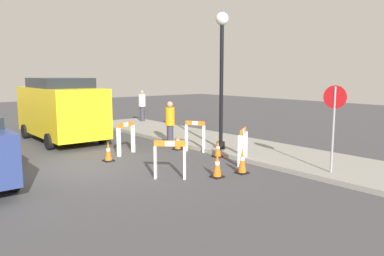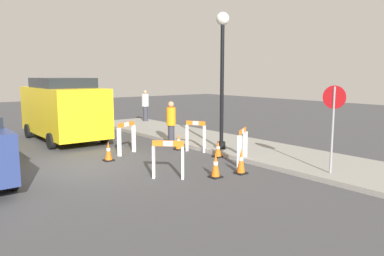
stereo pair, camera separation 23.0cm
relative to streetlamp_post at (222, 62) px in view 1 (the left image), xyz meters
The scene contains 16 objects.
ground_plane 5.95m from the streetlamp_post, 99.38° to the right, with size 60.00×60.00×0.00m, color #424244.
sidewalk_slab 3.33m from the streetlamp_post, 129.43° to the left, with size 18.00×2.98×0.14m.
streetlamp_post is the anchor object (origin of this frame).
stop_sign 4.44m from the streetlamp_post, ahead, with size 0.59×0.14×2.29m.
barricade_0 2.72m from the streetlamp_post, 135.02° to the right, with size 0.70×0.46×1.09m.
barricade_1 4.14m from the streetlamp_post, 123.04° to the right, with size 0.46×0.83×1.10m.
barricade_2 4.53m from the streetlamp_post, 63.91° to the right, with size 0.67×0.69×1.01m.
barricade_3 3.11m from the streetlamp_post, 21.02° to the right, with size 0.58×0.80×1.09m.
traffic_cone_0 3.99m from the streetlamp_post, 31.14° to the right, with size 0.30×0.30×0.73m.
traffic_cone_1 4.81m from the streetlamp_post, 108.28° to the right, with size 0.30×0.30×0.63m.
traffic_cone_2 4.29m from the streetlamp_post, 44.72° to the right, with size 0.30×0.30×0.67m.
traffic_cone_3 2.97m from the streetlamp_post, 50.10° to the right, with size 0.30×0.30×0.55m.
traffic_cone_4 3.27m from the streetlamp_post, 145.67° to the right, with size 0.30×0.30×0.58m.
person_worker 3.08m from the streetlamp_post, 159.86° to the right, with size 0.47×0.47×1.71m.
person_pedestrian 8.85m from the streetlamp_post, 167.21° to the left, with size 0.39×0.39×1.71m.
work_van 6.98m from the streetlamp_post, 148.72° to the right, with size 5.01×2.25×2.57m.
Camera 1 is at (10.23, -3.84, 2.71)m, focal length 35.00 mm.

